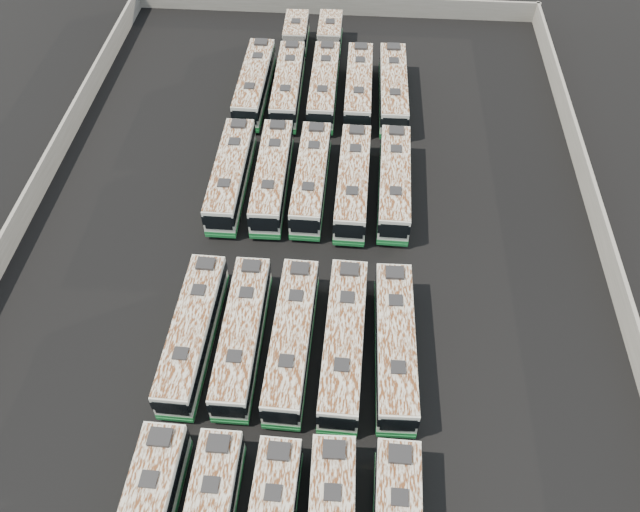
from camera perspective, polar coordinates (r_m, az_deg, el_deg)
The scene contains 17 objects.
ground at distance 47.05m, azimuth -1.29°, elevation -0.11°, with size 140.00×140.00×0.00m, color black.
perimeter_wall at distance 46.22m, azimuth -1.32°, elevation 0.78°, with size 45.20×73.20×2.20m.
bus_midfront_far_left at distance 41.85m, azimuth -11.53°, elevation -6.86°, with size 2.65×11.32×3.17m.
bus_midfront_left at distance 41.23m, azimuth -7.11°, elevation -7.18°, with size 2.40×11.21×3.16m.
bus_midfront_center at distance 40.75m, azimuth -2.58°, elevation -7.59°, with size 2.66×11.44×3.21m.
bus_midfront_right at distance 40.57m, azimuth 2.19°, elevation -7.85°, with size 2.72×11.72×3.29m.
bus_midfront_far_right at distance 40.76m, azimuth 6.86°, elevation -8.03°, with size 2.70×11.51×3.23m.
bus_midback_far_left at distance 51.54m, azimuth -8.13°, elevation 7.37°, with size 2.44×11.47×3.23m.
bus_midback_left at distance 51.05m, azimuth -4.39°, elevation 7.30°, with size 2.58×11.50×3.23m.
bus_midback_center at distance 50.76m, azimuth -0.81°, elevation 7.14°, with size 2.54×11.40×3.20m.
bus_midback_right at distance 50.46m, azimuth 3.03°, elevation 6.78°, with size 2.61×11.53×3.24m.
bus_midback_far_right at distance 50.74m, azimuth 6.81°, elevation 6.72°, with size 2.58×11.43×3.21m.
bus_back_far_left at distance 61.48m, azimuth -5.99°, elevation 15.45°, with size 2.56×11.51×3.24m.
bus_back_left at distance 63.52m, azimuth -2.68°, elevation 16.86°, with size 2.68×17.61×3.19m.
bus_back_center at distance 63.37m, azimuth 0.56°, elevation 16.84°, with size 2.44×17.66×3.20m.
bus_back_right at distance 60.77m, azimuth 3.56°, elevation 15.15°, with size 2.43×11.35×3.19m.
bus_back_far_right at distance 60.74m, azimuth 6.69°, elevation 14.93°, with size 2.64×11.68×3.28m.
Camera 1 is at (3.29, -30.34, 35.81)m, focal length 35.00 mm.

